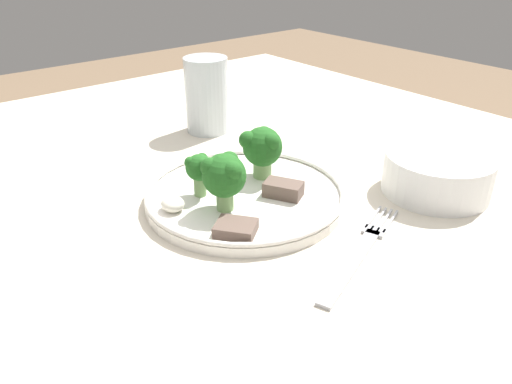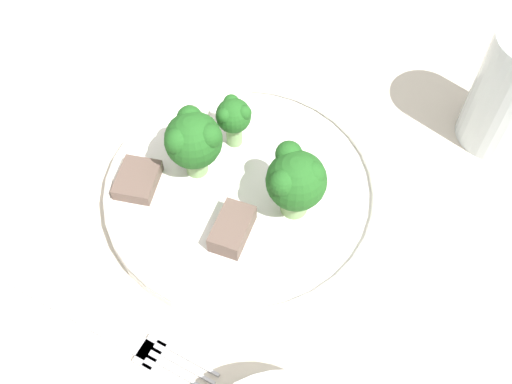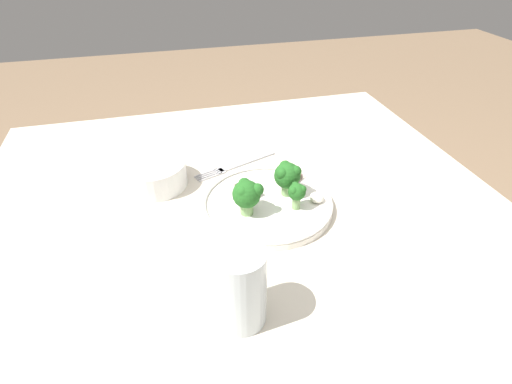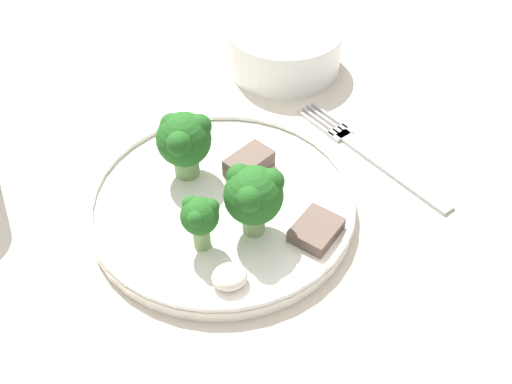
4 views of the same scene
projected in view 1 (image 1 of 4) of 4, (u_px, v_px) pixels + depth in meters
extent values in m
cube|color=beige|center=(246.00, 185.00, 0.69)|extent=(1.10, 1.01, 0.03)
cylinder|color=brown|center=(262.00, 200.00, 1.45)|extent=(0.06, 0.06, 0.74)
cylinder|color=white|center=(245.00, 197.00, 0.61)|extent=(0.24, 0.24, 0.01)
torus|color=white|center=(245.00, 191.00, 0.61)|extent=(0.24, 0.24, 0.01)
cube|color=#B2B2B7|center=(351.00, 265.00, 0.50)|extent=(0.06, 0.14, 0.00)
cube|color=#B2B2B7|center=(374.00, 231.00, 0.55)|extent=(0.03, 0.02, 0.00)
cube|color=#B2B2B7|center=(390.00, 222.00, 0.57)|extent=(0.02, 0.05, 0.00)
cube|color=#B2B2B7|center=(384.00, 221.00, 0.57)|extent=(0.02, 0.05, 0.00)
cube|color=#B2B2B7|center=(379.00, 219.00, 0.57)|extent=(0.02, 0.05, 0.00)
cube|color=#B2B2B7|center=(373.00, 218.00, 0.58)|extent=(0.02, 0.05, 0.00)
cylinder|color=white|center=(437.00, 174.00, 0.63)|extent=(0.13, 0.13, 0.05)
cylinder|color=silver|center=(437.00, 176.00, 0.63)|extent=(0.11, 0.11, 0.04)
cylinder|color=silver|center=(207.00, 95.00, 0.80)|extent=(0.07, 0.07, 0.12)
cylinder|color=silver|center=(208.00, 110.00, 0.81)|extent=(0.06, 0.06, 0.07)
cylinder|color=#7FA866|center=(260.00, 169.00, 0.64)|extent=(0.02, 0.02, 0.02)
sphere|color=#215B1E|center=(260.00, 148.00, 0.63)|extent=(0.05, 0.05, 0.05)
sphere|color=#215B1E|center=(268.00, 143.00, 0.61)|extent=(0.02, 0.02, 0.02)
sphere|color=#215B1E|center=(264.00, 135.00, 0.63)|extent=(0.02, 0.02, 0.02)
sphere|color=#215B1E|center=(248.00, 140.00, 0.62)|extent=(0.02, 0.02, 0.02)
cylinder|color=#7FA866|center=(200.00, 186.00, 0.60)|extent=(0.01, 0.01, 0.03)
sphere|color=#215B1E|center=(199.00, 167.00, 0.59)|extent=(0.03, 0.03, 0.03)
sphere|color=#215B1E|center=(203.00, 165.00, 0.58)|extent=(0.01, 0.01, 0.01)
sphere|color=#215B1E|center=(202.00, 159.00, 0.59)|extent=(0.01, 0.01, 0.01)
sphere|color=#215B1E|center=(190.00, 162.00, 0.58)|extent=(0.01, 0.01, 0.01)
cylinder|color=#7FA866|center=(225.00, 199.00, 0.57)|extent=(0.02, 0.02, 0.03)
sphere|color=#215B1E|center=(224.00, 176.00, 0.55)|extent=(0.05, 0.05, 0.05)
sphere|color=#215B1E|center=(232.00, 171.00, 0.54)|extent=(0.02, 0.02, 0.02)
sphere|color=#215B1E|center=(229.00, 161.00, 0.56)|extent=(0.02, 0.02, 0.02)
sphere|color=#215B1E|center=(210.00, 167.00, 0.55)|extent=(0.02, 0.02, 0.02)
cube|color=brown|center=(283.00, 189.00, 0.60)|extent=(0.05, 0.05, 0.02)
cube|color=brown|center=(236.00, 228.00, 0.53)|extent=(0.05, 0.05, 0.01)
ellipsoid|color=silver|center=(173.00, 204.00, 0.57)|extent=(0.03, 0.03, 0.02)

